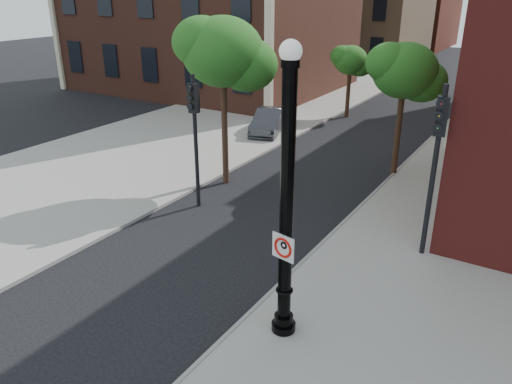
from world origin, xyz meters
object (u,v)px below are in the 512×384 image
Objects in this scene: traffic_signal_left at (194,120)px; lamppost at (286,215)px; no_parking_sign at (283,247)px; parked_car at (269,121)px; traffic_signal_right at (437,146)px.

lamppost is at bearing -38.99° from traffic_signal_left.
lamppost is 0.69m from no_parking_sign.
parked_car is 0.78× the size of traffic_signal_right.
lamppost reaches higher than no_parking_sign.
lamppost is 1.29× the size of traffic_signal_right.
traffic_signal_right reaches higher than parked_car.
traffic_signal_right is at bearing -58.35° from parked_car.
traffic_signal_left is at bearing 174.34° from traffic_signal_right.
traffic_signal_left reaches higher than no_parking_sign.
no_parking_sign is at bearing -39.82° from traffic_signal_left.
traffic_signal_right is at bearing 82.91° from no_parking_sign.
traffic_signal_left is (-6.06, 4.62, 0.15)m from lamppost.
parked_car is (-8.75, 14.32, -1.71)m from no_parking_sign.
no_parking_sign reaches higher than parked_car.
no_parking_sign is at bearing -76.50° from parked_car.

